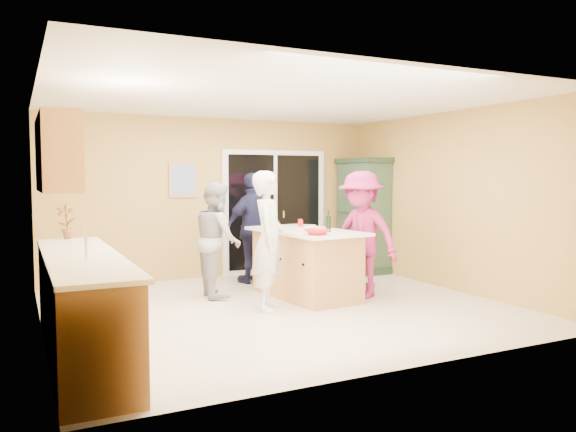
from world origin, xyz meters
name	(u,v)px	position (x,y,z in m)	size (l,w,h in m)	color
floor	(281,308)	(0.00, 0.00, 0.00)	(5.50, 5.50, 0.00)	beige
ceiling	(281,99)	(0.00, 0.00, 2.60)	(5.50, 5.00, 0.10)	white
wall_back	(216,198)	(0.00, 2.50, 1.30)	(5.50, 0.10, 2.60)	#E7BA5F
wall_front	(407,218)	(0.00, -2.50, 1.30)	(5.50, 0.10, 2.60)	#E7BA5F
wall_left	(39,211)	(-2.75, 0.00, 1.30)	(0.10, 5.00, 2.60)	#E7BA5F
wall_right	(451,201)	(2.75, 0.00, 1.30)	(0.10, 5.00, 2.60)	#E7BA5F
left_cabinet_run	(83,310)	(-2.45, -1.05, 0.46)	(0.65, 3.05, 1.24)	tan
upper_cabinets	(57,154)	(-2.58, -0.20, 1.88)	(0.35, 1.60, 0.75)	tan
sliding_door	(275,212)	(1.05, 2.46, 1.05)	(1.90, 0.07, 2.10)	white
framed_picture	(183,180)	(-0.55, 2.48, 1.60)	(0.46, 0.04, 0.56)	tan
kitchen_island	(306,265)	(0.59, 0.46, 0.43)	(1.14, 1.85, 0.93)	tan
green_hutch	(363,216)	(2.49, 1.90, 0.96)	(0.57, 1.07, 1.97)	#203523
woman_white	(269,241)	(-0.16, -0.01, 0.86)	(0.63, 0.41, 1.72)	silver
woman_grey	(217,239)	(-0.48, 1.04, 0.79)	(0.77, 0.60, 1.58)	#A1A1A3
woman_navy	(254,228)	(0.35, 1.73, 0.86)	(1.00, 0.42, 1.71)	#181936
woman_magenta	(362,234)	(1.28, 0.12, 0.86)	(1.11, 0.64, 1.72)	#96204B
serving_bowl	(317,232)	(0.41, -0.20, 0.96)	(0.29, 0.29, 0.07)	red
tulip_vase	(66,221)	(-2.45, 0.52, 1.14)	(0.21, 0.14, 0.41)	red
tumbler_near	(301,223)	(0.74, 0.88, 0.98)	(0.07, 0.07, 0.10)	red
tumbler_far	(300,222)	(0.82, 1.06, 0.98)	(0.07, 0.07, 0.10)	red
wine_bottle	(328,223)	(0.72, 0.05, 1.04)	(0.07, 0.07, 0.29)	black
white_plate	(308,226)	(0.88, 0.94, 0.93)	(0.24, 0.24, 0.02)	silver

